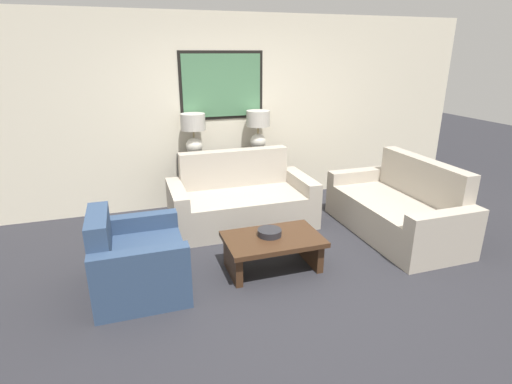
% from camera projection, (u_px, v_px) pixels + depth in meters
% --- Properties ---
extents(ground_plane, '(20.00, 20.00, 0.00)m').
position_uv_depth(ground_plane, '(280.00, 276.00, 4.03)').
color(ground_plane, '#28282D').
extents(back_wall, '(7.74, 0.12, 2.65)m').
position_uv_depth(back_wall, '(222.00, 112.00, 5.68)').
color(back_wall, beige).
rests_on(back_wall, ground_plane).
extents(console_table, '(1.37, 0.36, 0.79)m').
position_uv_depth(console_table, '(228.00, 180.00, 5.76)').
color(console_table, black).
rests_on(console_table, ground_plane).
extents(table_lamp_left, '(0.33, 0.33, 0.57)m').
position_uv_depth(table_lamp_left, '(193.00, 130.00, 5.38)').
color(table_lamp_left, silver).
rests_on(table_lamp_left, console_table).
extents(table_lamp_right, '(0.33, 0.33, 0.57)m').
position_uv_depth(table_lamp_right, '(258.00, 127.00, 5.65)').
color(table_lamp_right, silver).
rests_on(table_lamp_right, console_table).
extents(couch_by_back_wall, '(1.82, 0.91, 0.92)m').
position_uv_depth(couch_by_back_wall, '(241.00, 202.00, 5.18)').
color(couch_by_back_wall, '#ADA393').
rests_on(couch_by_back_wall, ground_plane).
extents(couch_by_side, '(0.91, 1.82, 0.92)m').
position_uv_depth(couch_by_side, '(398.00, 210.00, 4.91)').
color(couch_by_side, '#ADA393').
rests_on(couch_by_side, ground_plane).
extents(coffee_table, '(0.98, 0.62, 0.36)m').
position_uv_depth(coffee_table, '(273.00, 246.00, 4.09)').
color(coffee_table, '#3D2616').
rests_on(coffee_table, ground_plane).
extents(decorative_bowl, '(0.25, 0.25, 0.07)m').
position_uv_depth(decorative_bowl, '(270.00, 232.00, 4.08)').
color(decorative_bowl, '#232328').
rests_on(decorative_bowl, coffee_table).
extents(armchair_near_back_wall, '(0.82, 0.94, 0.80)m').
position_uv_depth(armchair_near_back_wall, '(136.00, 262.00, 3.72)').
color(armchair_near_back_wall, navy).
rests_on(armchair_near_back_wall, ground_plane).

